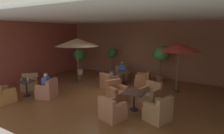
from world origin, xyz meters
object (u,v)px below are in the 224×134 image
at_px(armchair_mid_center_south, 117,93).
at_px(patio_umbrella_tall_red, 179,47).
at_px(armchair_mid_center_east, 151,95).
at_px(armchair_mid_center_west, 112,111).
at_px(potted_tree_left_corner, 79,57).
at_px(patron_blue_shirt, 122,68).
at_px(cafe_table_front_left, 26,85).
at_px(iced_drink_cup, 28,79).
at_px(patron_by_window, 46,82).
at_px(cafe_table_front_right, 124,75).
at_px(open_laptop, 26,81).
at_px(armchair_front_right_north, 122,75).
at_px(armchair_front_right_east, 109,82).
at_px(armchair_front_left_east, 48,91).
at_px(potted_tree_mid_right, 161,56).
at_px(armchair_front_left_south, 30,83).
at_px(armchair_mid_center_north, 158,112).
at_px(armchair_front_right_south, 143,80).
at_px(potted_tree_mid_left, 112,56).
at_px(armchair_front_left_north, 3,96).
at_px(cafe_table_mid_center, 134,95).
at_px(patio_umbrella_center_beige, 77,42).

height_order(armchair_mid_center_south, patio_umbrella_tall_red, patio_umbrella_tall_red).
bearing_deg(armchair_mid_center_east, armchair_mid_center_west, -105.44).
xyz_separation_m(potted_tree_left_corner, patron_blue_shirt, (3.19, 0.21, -0.51)).
distance_m(cafe_table_front_left, iced_drink_cup, 0.28).
bearing_deg(patron_by_window, cafe_table_front_right, 60.90).
xyz_separation_m(armchair_mid_center_west, open_laptop, (-4.52, -0.07, 0.45)).
bearing_deg(armchair_mid_center_south, armchair_front_right_north, 114.21).
bearing_deg(armchair_front_right_east, open_laptop, -130.69).
relative_size(armchair_front_left_east, patio_umbrella_tall_red, 0.41).
distance_m(armchair_front_right_east, armchair_mid_center_west, 3.52).
relative_size(armchair_front_left_east, potted_tree_mid_right, 0.47).
distance_m(armchair_front_left_south, armchair_mid_center_north, 6.74).
height_order(armchair_front_left_south, potted_tree_left_corner, potted_tree_left_corner).
bearing_deg(armchair_front_right_north, iced_drink_cup, -117.12).
relative_size(armchair_front_left_south, armchair_front_right_north, 1.04).
distance_m(armchair_front_left_east, armchair_mid_center_north, 4.99).
distance_m(armchair_front_left_south, potted_tree_mid_right, 7.34).
relative_size(armchair_front_right_south, iced_drink_cup, 8.05).
xyz_separation_m(armchair_mid_center_east, potted_tree_mid_left, (-3.78, 3.20, 1.06)).
height_order(potted_tree_left_corner, iced_drink_cup, potted_tree_left_corner).
bearing_deg(patron_blue_shirt, armchair_front_left_north, -112.82).
relative_size(cafe_table_mid_center, patron_blue_shirt, 1.16).
relative_size(cafe_table_front_right, potted_tree_left_corner, 0.46).
bearing_deg(potted_tree_left_corner, cafe_table_front_right, -10.05).
bearing_deg(open_laptop, armchair_front_left_north, -99.12).
bearing_deg(patio_umbrella_center_beige, patio_umbrella_tall_red, 11.68).
relative_size(armchair_mid_center_west, iced_drink_cup, 8.31).
bearing_deg(cafe_table_mid_center, cafe_table_front_right, 123.30).
bearing_deg(armchair_mid_center_west, cafe_table_mid_center, 72.92).
bearing_deg(iced_drink_cup, armchair_front_left_north, -91.16).
bearing_deg(armchair_front_right_south, open_laptop, -133.08).
distance_m(armchair_front_left_north, patron_blue_shirt, 6.46).
xyz_separation_m(armchair_front_right_east, armchair_front_right_south, (1.41, 1.26, 0.00)).
relative_size(cafe_table_front_right, potted_tree_mid_right, 0.38).
bearing_deg(armchair_mid_center_north, armchair_mid_center_south, 156.66).
height_order(potted_tree_left_corner, patron_by_window, potted_tree_left_corner).
distance_m(armchair_front_left_north, armchair_front_right_north, 6.47).
bearing_deg(armchair_mid_center_north, patio_umbrella_center_beige, 156.71).
bearing_deg(armchair_mid_center_south, armchair_mid_center_west, -66.24).
bearing_deg(cafe_table_mid_center, cafe_table_front_left, -167.45).
height_order(patron_blue_shirt, patron_by_window, patron_by_window).
height_order(cafe_table_front_left, armchair_front_left_north, armchair_front_left_north).
xyz_separation_m(armchair_front_left_east, open_laptop, (-0.93, -0.41, 0.43)).
bearing_deg(patron_blue_shirt, armchair_front_left_south, -127.22).
relative_size(armchair_front_left_north, potted_tree_left_corner, 0.49).
xyz_separation_m(potted_tree_left_corner, potted_tree_mid_left, (2.19, 0.72, 0.15)).
distance_m(armchair_front_right_east, patio_umbrella_center_beige, 2.97).
xyz_separation_m(armchair_front_right_south, patio_umbrella_center_beige, (-3.59, -1.18, 2.01)).
xyz_separation_m(patio_umbrella_center_beige, potted_tree_mid_left, (0.92, 2.35, -0.96)).
distance_m(armchair_front_right_north, patio_umbrella_center_beige, 3.36).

